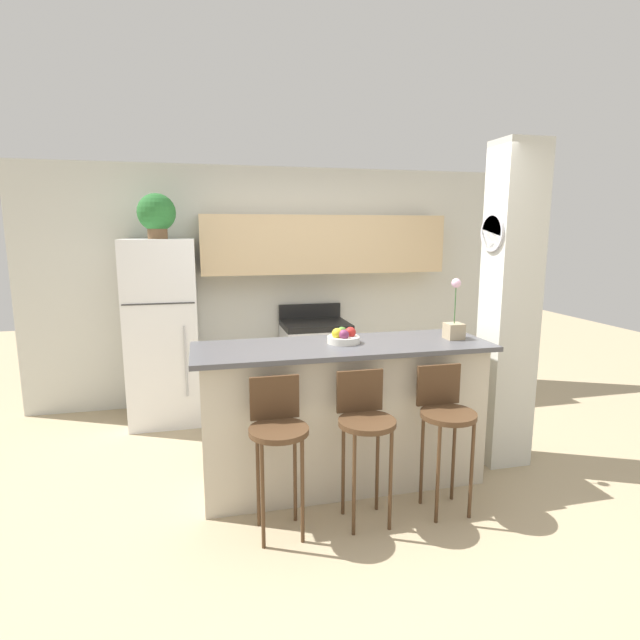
{
  "coord_description": "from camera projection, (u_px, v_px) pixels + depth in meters",
  "views": [
    {
      "loc": [
        -0.99,
        -3.38,
        1.88
      ],
      "look_at": [
        0.0,
        0.72,
        1.12
      ],
      "focal_mm": 28.0,
      "sensor_mm": 36.0,
      "label": 1
    }
  ],
  "objects": [
    {
      "name": "wall_back",
      "position": [
        304.0,
        270.0,
        5.49
      ],
      "size": [
        5.6,
        0.38,
        2.55
      ],
      "color": "silver",
      "rests_on": "ground_plane"
    },
    {
      "name": "stove_range",
      "position": [
        315.0,
        363.0,
        5.43
      ],
      "size": [
        0.7,
        0.59,
        1.07
      ],
      "color": "silver",
      "rests_on": "ground_plane"
    },
    {
      "name": "fruit_bowl",
      "position": [
        343.0,
        337.0,
        3.64
      ],
      "size": [
        0.24,
        0.24,
        0.12
      ],
      "color": "silver",
      "rests_on": "counter_bar"
    },
    {
      "name": "ground_plane",
      "position": [
        342.0,
        481.0,
        3.8
      ],
      "size": [
        14.0,
        14.0,
        0.0
      ],
      "primitive_type": "plane",
      "color": "tan"
    },
    {
      "name": "potted_plant_on_fridge",
      "position": [
        157.0,
        214.0,
        4.71
      ],
      "size": [
        0.36,
        0.36,
        0.43
      ],
      "color": "brown",
      "rests_on": "refrigerator"
    },
    {
      "name": "bar_stool_left",
      "position": [
        278.0,
        432.0,
        3.06
      ],
      "size": [
        0.37,
        0.37,
        0.98
      ],
      "color": "#4C331E",
      "rests_on": "ground_plane"
    },
    {
      "name": "bar_stool_right",
      "position": [
        445.0,
        416.0,
        3.32
      ],
      "size": [
        0.37,
        0.37,
        0.98
      ],
      "color": "#4C331E",
      "rests_on": "ground_plane"
    },
    {
      "name": "pillar_right",
      "position": [
        509.0,
        308.0,
        3.94
      ],
      "size": [
        0.38,
        0.32,
        2.55
      ],
      "color": "silver",
      "rests_on": "ground_plane"
    },
    {
      "name": "orchid_vase",
      "position": [
        454.0,
        324.0,
        3.77
      ],
      "size": [
        0.13,
        0.13,
        0.46
      ],
      "color": "tan",
      "rests_on": "counter_bar"
    },
    {
      "name": "bar_stool_mid",
      "position": [
        365.0,
        424.0,
        3.19
      ],
      "size": [
        0.37,
        0.37,
        0.98
      ],
      "color": "#4C331E",
      "rests_on": "ground_plane"
    },
    {
      "name": "counter_bar",
      "position": [
        343.0,
        414.0,
        3.7
      ],
      "size": [
        2.16,
        0.7,
        1.07
      ],
      "color": "beige",
      "rests_on": "ground_plane"
    },
    {
      "name": "trash_bin",
      "position": [
        224.0,
        404.0,
        4.92
      ],
      "size": [
        0.28,
        0.28,
        0.38
      ],
      "color": "#59595B",
      "rests_on": "ground_plane"
    },
    {
      "name": "refrigerator",
      "position": [
        163.0,
        331.0,
        4.91
      ],
      "size": [
        0.67,
        0.73,
        1.8
      ],
      "color": "white",
      "rests_on": "ground_plane"
    }
  ]
}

